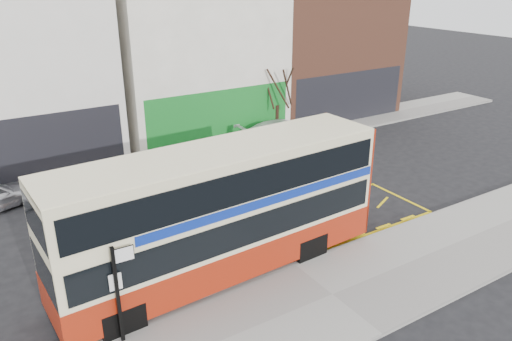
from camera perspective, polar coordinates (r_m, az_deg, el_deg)
ground at (r=16.81m, az=3.55°, el=-10.42°), size 120.00×120.00×0.00m
pavement at (r=15.29m, az=8.70°, el=-14.02°), size 40.00×4.00×0.15m
kerb at (r=16.51m, az=4.33°, el=-10.78°), size 40.00×0.15×0.15m
far_pavement at (r=25.57m, az=-10.84°, el=1.23°), size 50.00×3.00×0.15m
road_markings at (r=17.93m, az=0.57°, el=-8.09°), size 14.00×3.40×0.01m
terrace_left at (r=26.84m, az=-26.19°, el=12.00°), size 8.00×8.01×11.80m
terrace_green_shop at (r=29.24m, az=-8.02°, el=14.15°), size 9.00×8.01×11.30m
terrace_right at (r=33.96m, az=6.42°, el=14.47°), size 9.00×8.01×10.30m
double_decker_bus at (r=15.23m, az=-3.83°, el=-4.59°), size 10.57×2.94×4.18m
bus_stop_post at (r=13.01m, az=-15.41°, el=-12.47°), size 0.68×0.12×2.75m
car_grey at (r=23.69m, az=-6.36°, el=1.19°), size 3.94×2.20×1.23m
car_white at (r=26.83m, az=3.30°, el=4.15°), size 5.30×2.32×1.52m
street_tree_right at (r=27.81m, az=2.45°, el=10.71°), size 2.40×2.40×5.18m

